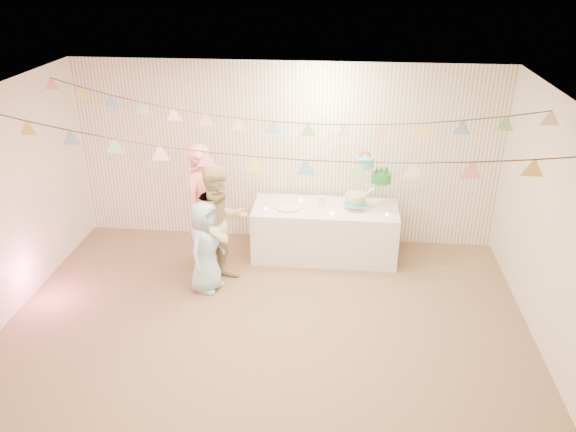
# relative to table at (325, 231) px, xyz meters

# --- Properties ---
(floor) EXTENTS (6.00, 6.00, 0.00)m
(floor) POSITION_rel_table_xyz_m (-0.60, -1.99, -0.37)
(floor) COLOR brown
(floor) RESTS_ON ground
(ceiling) EXTENTS (6.00, 6.00, 0.00)m
(ceiling) POSITION_rel_table_xyz_m (-0.60, -1.99, 2.23)
(ceiling) COLOR white
(ceiling) RESTS_ON ground
(back_wall) EXTENTS (6.00, 6.00, 0.00)m
(back_wall) POSITION_rel_table_xyz_m (-0.60, 0.51, 0.93)
(back_wall) COLOR white
(back_wall) RESTS_ON ground
(front_wall) EXTENTS (6.00, 6.00, 0.00)m
(front_wall) POSITION_rel_table_xyz_m (-0.60, -4.49, 0.93)
(front_wall) COLOR white
(front_wall) RESTS_ON ground
(right_wall) EXTENTS (5.00, 5.00, 0.00)m
(right_wall) POSITION_rel_table_xyz_m (2.40, -1.99, 0.93)
(right_wall) COLOR white
(right_wall) RESTS_ON ground
(table) EXTENTS (1.98, 0.79, 0.74)m
(table) POSITION_rel_table_xyz_m (0.00, 0.00, 0.00)
(table) COLOR silver
(table) RESTS_ON floor
(cake_stand) EXTENTS (0.67, 0.40, 0.75)m
(cake_stand) POSITION_rel_table_xyz_m (0.55, 0.05, 0.76)
(cake_stand) COLOR silver
(cake_stand) RESTS_ON table
(cake_bottom) EXTENTS (0.31, 0.31, 0.15)m
(cake_bottom) POSITION_rel_table_xyz_m (0.40, -0.01, 0.47)
(cake_bottom) COLOR #2AC1C6
(cake_bottom) RESTS_ON cake_stand
(cake_middle) EXTENTS (0.27, 0.27, 0.22)m
(cake_middle) POSITION_rel_table_xyz_m (0.73, 0.14, 0.74)
(cake_middle) COLOR #1B7E28
(cake_middle) RESTS_ON cake_stand
(cake_top_tier) EXTENTS (0.25, 0.25, 0.19)m
(cake_top_tier) POSITION_rel_table_xyz_m (0.49, 0.02, 1.01)
(cake_top_tier) COLOR #47BAE0
(cake_top_tier) RESTS_ON cake_stand
(platter) EXTENTS (0.37, 0.37, 0.02)m
(platter) POSITION_rel_table_xyz_m (-0.50, -0.05, 0.39)
(platter) COLOR white
(platter) RESTS_ON table
(posy) EXTENTS (0.13, 0.13, 0.15)m
(posy) POSITION_rel_table_xyz_m (-0.06, 0.05, 0.45)
(posy) COLOR white
(posy) RESTS_ON table
(person_adult_a) EXTENTS (0.69, 0.76, 1.75)m
(person_adult_a) POSITION_rel_table_xyz_m (-1.54, -0.49, 0.50)
(person_adult_a) COLOR #F2807E
(person_adult_a) RESTS_ON floor
(person_adult_b) EXTENTS (0.99, 0.98, 1.61)m
(person_adult_b) POSITION_rel_table_xyz_m (-1.28, -0.83, 0.43)
(person_adult_b) COLOR tan
(person_adult_b) RESTS_ON floor
(person_child) EXTENTS (0.56, 0.68, 1.20)m
(person_child) POSITION_rel_table_xyz_m (-1.43, -1.01, 0.23)
(person_child) COLOR #97C2D6
(person_child) RESTS_ON floor
(bunting_back) EXTENTS (5.60, 1.10, 0.40)m
(bunting_back) POSITION_rel_table_xyz_m (-0.60, -0.89, 1.98)
(bunting_back) COLOR pink
(bunting_back) RESTS_ON ceiling
(bunting_front) EXTENTS (5.60, 0.90, 0.36)m
(bunting_front) POSITION_rel_table_xyz_m (-0.60, -2.19, 1.95)
(bunting_front) COLOR #72A5E5
(bunting_front) RESTS_ON ceiling
(tealight_0) EXTENTS (0.04, 0.04, 0.03)m
(tealight_0) POSITION_rel_table_xyz_m (-0.80, -0.15, 0.39)
(tealight_0) COLOR #FFD88C
(tealight_0) RESTS_ON table
(tealight_1) EXTENTS (0.04, 0.04, 0.03)m
(tealight_1) POSITION_rel_table_xyz_m (-0.35, 0.18, 0.39)
(tealight_1) COLOR #FFD88C
(tealight_1) RESTS_ON table
(tealight_2) EXTENTS (0.04, 0.04, 0.03)m
(tealight_2) POSITION_rel_table_xyz_m (0.10, -0.22, 0.39)
(tealight_2) COLOR #FFD88C
(tealight_2) RESTS_ON table
(tealight_3) EXTENTS (0.04, 0.04, 0.03)m
(tealight_3) POSITION_rel_table_xyz_m (0.35, 0.22, 0.39)
(tealight_3) COLOR #FFD88C
(tealight_3) RESTS_ON table
(tealight_4) EXTENTS (0.04, 0.04, 0.03)m
(tealight_4) POSITION_rel_table_xyz_m (0.82, -0.18, 0.39)
(tealight_4) COLOR #FFD88C
(tealight_4) RESTS_ON table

